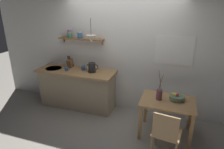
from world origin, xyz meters
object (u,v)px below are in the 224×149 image
Objects in this scene: fruit_bowl at (177,97)px; coffee_mug_spare at (83,68)px; coffee_mug_by_sink at (66,69)px; knife_block at (70,63)px; pendant_lamp at (91,38)px; dining_chair_near at (166,133)px; dining_table at (167,106)px; twig_vase at (159,94)px; electric_kettle at (92,68)px.

fruit_bowl is 1.96× the size of coffee_mug_spare.
knife_block is at bearing 98.53° from coffee_mug_by_sink.
pendant_lamp is (-1.81, 0.33, 0.91)m from fruit_bowl.
pendant_lamp reaches higher than dining_chair_near.
twig_vase is (-0.16, -0.00, 0.22)m from dining_table.
twig_vase is at bearing -14.76° from knife_block.
knife_block is at bearing 166.34° from dining_table.
twig_vase is at bearing 107.38° from dining_chair_near.
coffee_mug_spare is (0.35, 0.16, 0.01)m from coffee_mug_by_sink.
twig_vase is 1.78m from pendant_lamp.
dining_table is 7.13× the size of coffee_mug_spare.
dining_table is 1.72× the size of twig_vase.
coffee_mug_by_sink is (-2.42, 0.26, 0.19)m from fruit_bowl.
pendant_lamp reaches higher than coffee_mug_spare.
twig_vase is 2.23m from knife_block.
dining_chair_near is 2.33m from pendant_lamp.
coffee_mug_spare is (0.38, -0.06, -0.06)m from knife_block.
coffee_mug_by_sink is (-2.32, 0.98, 0.48)m from dining_chair_near.
fruit_bowl is at bearing -6.16° from coffee_mug_by_sink.
fruit_bowl is 0.56× the size of pendant_lamp.
knife_block reaches higher than fruit_bowl.
twig_vase is 1.88× the size of knife_block.
coffee_mug_by_sink is (-2.28, 0.34, 0.37)m from dining_table.
dining_chair_near is at bearing -32.22° from electric_kettle.
fruit_bowl is 2.44m from coffee_mug_by_sink.
coffee_mug_spare is (-0.24, 0.06, -0.05)m from electric_kettle.
twig_vase is (-0.20, 0.64, 0.33)m from dining_chair_near.
dining_chair_near is 3.26× the size of fruit_bowl.
coffee_mug_spare is at bearing 149.82° from dining_chair_near.
coffee_mug_spare reaches higher than coffee_mug_by_sink.
dining_table is at bearing -14.75° from electric_kettle.
pendant_lamp is at bearing 166.23° from dining_table.
coffee_mug_spare reaches higher than dining_table.
twig_vase reaches higher than dining_chair_near.
coffee_mug_spare reaches higher than fruit_bowl.
electric_kettle reaches higher than coffee_mug_by_sink.
pendant_lamp is (-1.67, 0.41, 1.08)m from dining_table.
dining_table is at bearing -13.77° from pendant_lamp.
pendant_lamp reaches higher than coffee_mug_by_sink.
dining_table is 2.03m from pendant_lamp.
fruit_bowl is at bearing 81.61° from dining_chair_near.
coffee_mug_spare is (-1.93, 0.50, 0.38)m from dining_table.
dining_chair_near is at bearing -86.69° from dining_table.
electric_kettle is at bearing 147.78° from dining_chair_near.
knife_block is 0.24m from coffee_mug_by_sink.
pendant_lamp is (0.64, -0.15, 0.64)m from knife_block.
electric_kettle is (-1.69, 0.44, 0.43)m from dining_table.
coffee_mug_by_sink is at bearing -81.47° from knife_block.
electric_kettle reaches higher than fruit_bowl.
twig_vase reaches higher than coffee_mug_by_sink.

